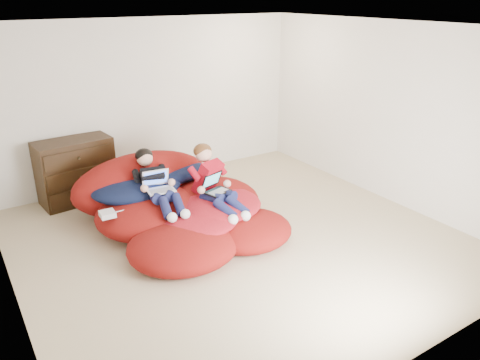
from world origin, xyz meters
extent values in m
cube|color=tan|center=(0.00, 0.00, -0.12)|extent=(5.10, 5.10, 0.25)
cube|color=silver|center=(0.00, 2.51, 1.25)|extent=(5.10, 0.02, 2.50)
cube|color=silver|center=(0.00, -2.51, 1.25)|extent=(5.10, 0.02, 2.50)
cube|color=silver|center=(2.51, 0.00, 1.25)|extent=(0.02, 5.10, 2.50)
cube|color=white|center=(0.00, 0.00, 2.51)|extent=(5.10, 5.10, 0.02)
cube|color=black|center=(-1.32, 2.23, 0.46)|extent=(1.07, 0.60, 0.92)
cube|color=black|center=(-1.32, 1.97, 0.18)|extent=(0.92, 0.11, 0.22)
cylinder|color=#4C3F26|center=(-1.32, 1.95, 0.18)|extent=(0.04, 0.06, 0.03)
cube|color=black|center=(-1.32, 1.97, 0.46)|extent=(0.92, 0.11, 0.22)
cylinder|color=#4C3F26|center=(-1.32, 1.95, 0.46)|extent=(0.04, 0.06, 0.03)
cube|color=black|center=(-1.32, 1.97, 0.74)|extent=(0.92, 0.11, 0.22)
cylinder|color=#4C3F26|center=(-1.32, 1.95, 0.74)|extent=(0.04, 0.06, 0.03)
ellipsoid|color=maroon|center=(-0.75, 0.84, 0.22)|extent=(1.47, 1.32, 0.53)
ellipsoid|color=maroon|center=(0.03, 0.80, 0.20)|extent=(1.40, 1.37, 0.51)
ellipsoid|color=maroon|center=(-0.31, 0.40, 0.18)|extent=(1.33, 1.06, 0.43)
ellipsoid|color=maroon|center=(-0.73, 0.01, 0.14)|extent=(1.31, 1.20, 0.44)
ellipsoid|color=maroon|center=(0.09, -0.08, 0.13)|extent=(1.12, 1.02, 0.37)
ellipsoid|color=maroon|center=(-0.64, 1.41, 0.40)|extent=(1.94, 0.86, 0.86)
ellipsoid|color=#0F1838|center=(-0.82, 1.18, 0.48)|extent=(1.20, 0.98, 0.31)
ellipsoid|color=#0F1838|center=(-0.27, 1.29, 0.52)|extent=(1.03, 0.72, 0.25)
ellipsoid|color=#B31924|center=(-0.04, 0.39, 0.34)|extent=(1.09, 1.09, 0.20)
ellipsoid|color=#B31924|center=(-0.44, 0.15, 0.30)|extent=(0.93, 0.84, 0.17)
ellipsoid|color=beige|center=(-0.89, 1.59, 0.62)|extent=(0.43, 0.28, 0.28)
cube|color=black|center=(-0.69, 0.98, 0.62)|extent=(0.37, 0.47, 0.40)
sphere|color=tan|center=(-0.69, 1.14, 0.85)|extent=(0.20, 0.20, 0.20)
ellipsoid|color=black|center=(-0.69, 1.17, 0.89)|extent=(0.23, 0.21, 0.17)
cylinder|color=#161B45|center=(-0.77, 0.66, 0.51)|extent=(0.19, 0.35, 0.18)
cylinder|color=#161B45|center=(-0.77, 0.37, 0.48)|extent=(0.17, 0.33, 0.21)
sphere|color=white|center=(-0.77, 0.20, 0.42)|extent=(0.12, 0.12, 0.12)
cylinder|color=#161B45|center=(-0.60, 0.66, 0.51)|extent=(0.19, 0.35, 0.18)
cylinder|color=#161B45|center=(-0.60, 0.37, 0.48)|extent=(0.17, 0.33, 0.21)
sphere|color=white|center=(-0.60, 0.20, 0.42)|extent=(0.12, 0.12, 0.12)
cube|color=red|center=(-0.05, 0.62, 0.62)|extent=(0.39, 0.41, 0.47)
sphere|color=tan|center=(-0.05, 0.72, 0.91)|extent=(0.21, 0.21, 0.21)
ellipsoid|color=#523015|center=(-0.05, 0.75, 0.95)|extent=(0.24, 0.22, 0.18)
cylinder|color=#161B45|center=(-0.14, 0.36, 0.45)|extent=(0.24, 0.37, 0.19)
cylinder|color=#161B45|center=(-0.14, 0.06, 0.42)|extent=(0.21, 0.35, 0.22)
sphere|color=white|center=(-0.14, -0.12, 0.36)|extent=(0.13, 0.13, 0.13)
cylinder|color=#161B45|center=(0.03, 0.36, 0.45)|extent=(0.24, 0.37, 0.19)
cylinder|color=#161B45|center=(0.03, 0.06, 0.42)|extent=(0.21, 0.35, 0.22)
sphere|color=white|center=(0.03, -0.12, 0.36)|extent=(0.13, 0.13, 0.13)
cube|color=silver|center=(-0.69, 0.68, 0.57)|extent=(0.36, 0.27, 0.01)
cube|color=gray|center=(-0.69, 0.66, 0.58)|extent=(0.29, 0.16, 0.00)
cube|color=silver|center=(-0.69, 0.83, 0.69)|extent=(0.34, 0.12, 0.22)
cube|color=blue|center=(-0.69, 0.82, 0.69)|extent=(0.30, 0.10, 0.18)
cube|color=black|center=(-0.05, 0.38, 0.51)|extent=(0.35, 0.29, 0.01)
cube|color=gray|center=(-0.05, 0.37, 0.52)|extent=(0.28, 0.18, 0.00)
cube|color=black|center=(-0.05, 0.52, 0.62)|extent=(0.32, 0.17, 0.20)
cube|color=teal|center=(-0.05, 0.52, 0.62)|extent=(0.28, 0.14, 0.16)
cube|color=silver|center=(-1.37, 0.69, 0.42)|extent=(0.18, 0.18, 0.06)
camera|label=1|loc=(-2.73, -4.28, 2.83)|focal=35.00mm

